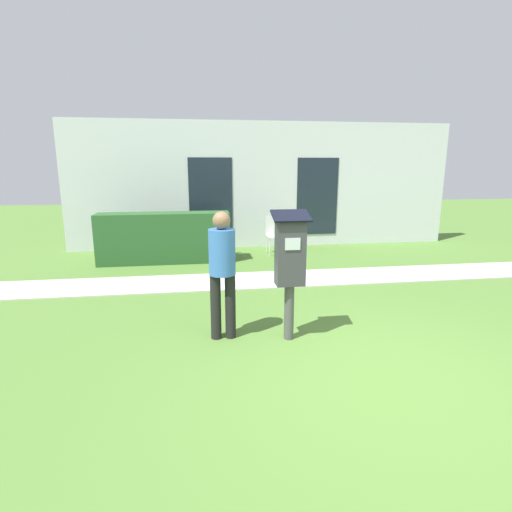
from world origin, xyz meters
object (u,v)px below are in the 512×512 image
Objects in this scene: parking_meter at (290,259)px; person_standing at (222,266)px; outdoor_chair_middle at (275,232)px; outdoor_chair_left at (215,235)px.

parking_meter is 0.82m from person_standing.
parking_meter is 1.77× the size of outdoor_chair_middle.
person_standing reaches higher than outdoor_chair_middle.
outdoor_chair_middle is (1.58, 4.72, -0.40)m from person_standing.
outdoor_chair_left is (-0.68, 4.70, -0.49)m from parking_meter.
person_standing is 1.76× the size of outdoor_chair_left.
outdoor_chair_left is at bearing -164.63° from outdoor_chair_middle.
parking_meter is 1.77× the size of outdoor_chair_left.
parking_meter reaches higher than outdoor_chair_left.
person_standing is 5.00m from outdoor_chair_middle.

